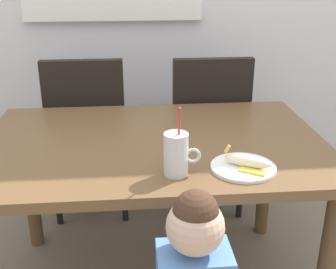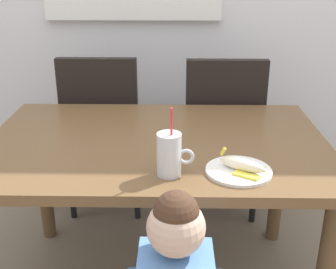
{
  "view_description": "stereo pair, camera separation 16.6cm",
  "coord_description": "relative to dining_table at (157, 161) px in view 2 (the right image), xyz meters",
  "views": [
    {
      "loc": [
        -0.09,
        -1.63,
        1.43
      ],
      "look_at": [
        0.05,
        -0.09,
        0.8
      ],
      "focal_mm": 46.16,
      "sensor_mm": 36.0,
      "label": 1
    },
    {
      "loc": [
        0.08,
        -1.63,
        1.43
      ],
      "look_at": [
        0.05,
        -0.09,
        0.8
      ],
      "focal_mm": 46.16,
      "sensor_mm": 36.0,
      "label": 2
    }
  ],
  "objects": [
    {
      "name": "dining_chair_left",
      "position": [
        -0.33,
        0.67,
        -0.1
      ],
      "size": [
        0.44,
        0.45,
        0.96
      ],
      "rotation": [
        0.0,
        0.0,
        3.14
      ],
      "color": "black",
      "rests_on": "ground"
    },
    {
      "name": "milk_cup",
      "position": [
        0.06,
        -0.31,
        0.17
      ],
      "size": [
        0.13,
        0.08,
        0.25
      ],
      "color": "silver",
      "rests_on": "dining_table"
    },
    {
      "name": "snack_plate",
      "position": [
        0.3,
        -0.29,
        0.1
      ],
      "size": [
        0.23,
        0.23,
        0.01
      ],
      "primitive_type": "cylinder",
      "color": "white",
      "rests_on": "dining_table"
    },
    {
      "name": "dining_chair_right",
      "position": [
        0.34,
        0.65,
        -0.1
      ],
      "size": [
        0.44,
        0.45,
        0.96
      ],
      "rotation": [
        0.0,
        0.0,
        3.14
      ],
      "color": "black",
      "rests_on": "ground"
    },
    {
      "name": "dining_table",
      "position": [
        0.0,
        0.0,
        0.0
      ],
      "size": [
        1.4,
        0.92,
        0.74
      ],
      "color": "brown",
      "rests_on": "ground"
    },
    {
      "name": "peeled_banana",
      "position": [
        0.31,
        -0.3,
        0.13
      ],
      "size": [
        0.17,
        0.15,
        0.07
      ],
      "rotation": [
        0.0,
        0.0,
        -0.55
      ],
      "color": "#F4EAC6",
      "rests_on": "snack_plate"
    }
  ]
}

